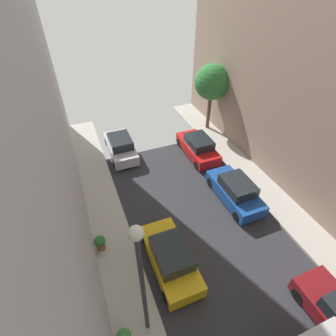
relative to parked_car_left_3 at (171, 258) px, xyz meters
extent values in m
cube|color=gold|center=(0.00, 0.04, -0.17)|extent=(1.76, 4.20, 0.76)
cube|color=#1E2328|center=(0.00, -0.11, 0.53)|extent=(1.56, 2.10, 0.64)
cylinder|color=black|center=(-0.78, 1.59, -0.40)|extent=(0.22, 0.64, 0.64)
cylinder|color=black|center=(0.78, 1.59, -0.40)|extent=(0.22, 0.64, 0.64)
cylinder|color=black|center=(-0.78, -1.51, -0.40)|extent=(0.22, 0.64, 0.64)
cylinder|color=black|center=(0.78, -1.51, -0.40)|extent=(0.22, 0.64, 0.64)
cube|color=silver|center=(0.00, 10.06, -0.17)|extent=(1.76, 4.20, 0.76)
cube|color=#1E2328|center=(0.00, 9.91, 0.53)|extent=(1.56, 2.10, 0.64)
cylinder|color=black|center=(-0.78, 11.61, -0.40)|extent=(0.22, 0.64, 0.64)
cylinder|color=black|center=(0.78, 11.61, -0.40)|extent=(0.22, 0.64, 0.64)
cylinder|color=black|center=(-0.78, 8.51, -0.40)|extent=(0.22, 0.64, 0.64)
cylinder|color=black|center=(0.78, 8.51, -0.40)|extent=(0.22, 0.64, 0.64)
cylinder|color=black|center=(4.62, -3.57, -0.40)|extent=(0.22, 0.64, 0.64)
cylinder|color=black|center=(6.18, -3.57, -0.40)|extent=(0.22, 0.64, 0.64)
cube|color=#194799|center=(5.40, 2.77, -0.17)|extent=(1.76, 4.20, 0.76)
cube|color=#1E2328|center=(5.40, 2.62, 0.53)|extent=(1.56, 2.10, 0.64)
cylinder|color=black|center=(4.62, 4.32, -0.40)|extent=(0.22, 0.64, 0.64)
cylinder|color=black|center=(6.18, 4.32, -0.40)|extent=(0.22, 0.64, 0.64)
cylinder|color=black|center=(4.62, 1.22, -0.40)|extent=(0.22, 0.64, 0.64)
cylinder|color=black|center=(6.18, 1.22, -0.40)|extent=(0.22, 0.64, 0.64)
cube|color=red|center=(5.40, 7.84, -0.17)|extent=(1.76, 4.20, 0.76)
cube|color=#1E2328|center=(5.40, 7.69, 0.53)|extent=(1.56, 2.10, 0.64)
cylinder|color=black|center=(4.62, 9.39, -0.40)|extent=(0.22, 0.64, 0.64)
cylinder|color=black|center=(6.18, 9.39, -0.40)|extent=(0.22, 0.64, 0.64)
cylinder|color=black|center=(4.62, 6.29, -0.40)|extent=(0.22, 0.64, 0.64)
cylinder|color=black|center=(6.18, 6.29, -0.40)|extent=(0.22, 0.64, 0.64)
cylinder|color=brown|center=(7.97, 11.00, 0.93)|extent=(0.30, 0.30, 3.00)
sphere|color=#2D7233|center=(7.97, 11.00, 3.47)|extent=(2.79, 2.79, 2.79)
sphere|color=#38843D|center=(-2.90, -2.40, 0.00)|extent=(0.57, 0.57, 0.57)
cylinder|color=brown|center=(-2.97, 2.18, -0.39)|extent=(0.44, 0.44, 0.36)
sphere|color=#2D7233|center=(-2.97, 2.18, 0.02)|extent=(0.56, 0.56, 0.56)
cylinder|color=#333338|center=(-1.90, -2.21, 2.42)|extent=(0.16, 0.16, 5.97)
sphere|color=white|center=(-1.90, -2.21, 5.62)|extent=(0.44, 0.44, 0.44)
camera|label=1|loc=(-2.64, -6.29, 11.12)|focal=27.67mm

